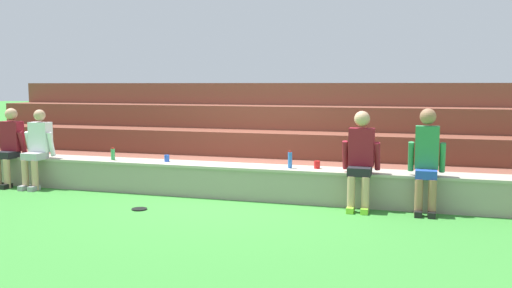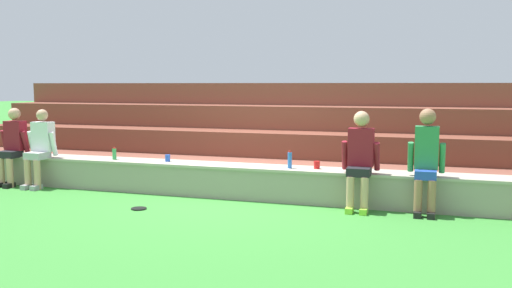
% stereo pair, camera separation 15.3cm
% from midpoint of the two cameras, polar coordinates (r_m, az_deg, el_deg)
% --- Properties ---
extents(ground_plane, '(80.00, 80.00, 0.00)m').
position_cam_midpoint_polar(ground_plane, '(8.42, -3.39, -5.90)').
color(ground_plane, '#388433').
extents(stone_seating_wall, '(9.82, 0.56, 0.51)m').
position_cam_midpoint_polar(stone_seating_wall, '(8.61, -2.80, -3.79)').
color(stone_seating_wall, gray).
rests_on(stone_seating_wall, ground).
extents(brick_bleachers, '(12.29, 3.00, 1.80)m').
position_cam_midpoint_polar(brick_bleachers, '(10.82, 1.49, 0.45)').
color(brick_bleachers, brown).
rests_on(brick_bleachers, ground).
extents(person_far_left, '(0.53, 0.53, 1.36)m').
position_cam_midpoint_polar(person_far_left, '(10.42, -24.90, -0.07)').
color(person_far_left, tan).
rests_on(person_far_left, ground).
extents(person_left_of_center, '(0.54, 0.55, 1.35)m').
position_cam_midpoint_polar(person_left_of_center, '(10.05, -22.42, -0.25)').
color(person_left_of_center, tan).
rests_on(person_left_of_center, ground).
extents(person_center, '(0.53, 0.57, 1.40)m').
position_cam_midpoint_polar(person_center, '(7.82, 10.40, -1.33)').
color(person_center, tan).
rests_on(person_center, ground).
extents(person_right_of_center, '(0.50, 0.53, 1.45)m').
position_cam_midpoint_polar(person_right_of_center, '(7.78, 16.97, -1.39)').
color(person_right_of_center, '#996B4C').
rests_on(person_right_of_center, ground).
extents(water_bottle_mid_right, '(0.06, 0.06, 0.27)m').
position_cam_midpoint_polar(water_bottle_mid_right, '(8.24, 3.07, -1.68)').
color(water_bottle_mid_right, blue).
rests_on(water_bottle_mid_right, stone_seating_wall).
extents(water_bottle_near_right, '(0.07, 0.07, 0.21)m').
position_cam_midpoint_polar(water_bottle_near_right, '(9.46, -15.27, -1.04)').
color(water_bottle_near_right, green).
rests_on(water_bottle_near_right, stone_seating_wall).
extents(plastic_cup_left_end, '(0.08, 0.08, 0.11)m').
position_cam_midpoint_polar(plastic_cup_left_end, '(9.05, -9.84, -1.49)').
color(plastic_cup_left_end, blue).
rests_on(plastic_cup_left_end, stone_seating_wall).
extents(plastic_cup_right_end, '(0.09, 0.09, 0.12)m').
position_cam_midpoint_polar(plastic_cup_right_end, '(8.23, 5.91, -2.18)').
color(plastic_cup_right_end, red).
rests_on(plastic_cup_right_end, stone_seating_wall).
extents(frisbee, '(0.22, 0.22, 0.02)m').
position_cam_midpoint_polar(frisbee, '(7.97, -12.71, -6.69)').
color(frisbee, black).
rests_on(frisbee, ground).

